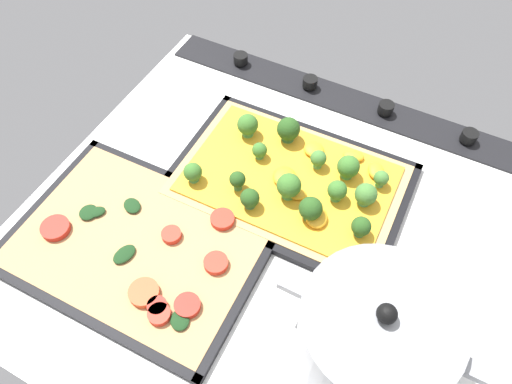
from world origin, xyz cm
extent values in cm
cube|color=white|center=(0.00, 0.00, -1.50)|extent=(74.54, 69.24, 3.00)
cube|color=black|center=(0.00, -31.12, 0.40)|extent=(71.56, 7.00, 0.80)
cylinder|color=black|center=(-22.36, -31.12, 1.70)|extent=(2.80, 2.80, 1.80)
cylinder|color=black|center=(-7.45, -31.12, 1.70)|extent=(2.80, 2.80, 1.80)
cylinder|color=black|center=(7.45, -31.12, 1.70)|extent=(2.80, 2.80, 1.80)
cylinder|color=black|center=(22.36, -31.12, 1.70)|extent=(2.80, 2.80, 1.80)
cube|color=black|center=(1.29, -8.60, 0.25)|extent=(37.68, 26.08, 0.50)
cube|color=black|center=(1.47, -20.76, 0.65)|extent=(37.32, 1.76, 1.30)
cube|color=black|center=(1.11, 3.56, 0.65)|extent=(37.32, 1.76, 1.30)
cube|color=black|center=(-16.76, -8.87, 0.65)|extent=(1.58, 25.54, 1.30)
cube|color=black|center=(19.34, -8.33, 0.65)|extent=(1.58, 25.54, 1.30)
cube|color=tan|center=(1.29, -8.60, 1.00)|extent=(35.25, 23.64, 1.00)
cube|color=gold|center=(1.29, -8.60, 1.70)|extent=(32.42, 21.29, 0.40)
cone|color=#427635|center=(5.04, -16.00, 2.43)|extent=(2.15, 2.15, 1.06)
sphere|color=#264C1C|center=(5.04, -16.00, 4.43)|extent=(3.91, 3.91, 3.91)
cone|color=#68AD54|center=(-10.92, -9.53, 2.34)|extent=(1.90, 1.90, 0.89)
sphere|color=#427533|center=(-10.92, -9.53, 4.08)|extent=(3.45, 3.45, 3.45)
cone|color=#5B9F46|center=(-6.66, -13.23, 2.39)|extent=(1.98, 1.98, 0.98)
sphere|color=#386B28|center=(-6.66, -13.23, 4.22)|extent=(3.59, 3.59, 3.59)
cone|color=#5B9F46|center=(7.51, -10.28, 2.30)|extent=(1.38, 1.38, 0.80)
sphere|color=#386B28|center=(7.51, -10.28, 3.64)|extent=(2.50, 2.50, 2.50)
cone|color=#5B9F46|center=(-0.27, -5.38, 2.50)|extent=(2.09, 2.09, 1.20)
sphere|color=#386B28|center=(-0.27, -5.38, 4.53)|extent=(3.81, 3.81, 3.81)
cone|color=#68AD54|center=(-11.96, -13.83, 2.37)|extent=(1.32, 1.32, 0.94)
sphere|color=#427533|center=(-11.96, -13.83, 3.74)|extent=(2.41, 2.41, 2.41)
cone|color=#68AD54|center=(-1.75, -12.86, 2.42)|extent=(1.45, 1.45, 1.04)
sphere|color=#427533|center=(-1.75, -12.86, 3.92)|extent=(2.63, 2.63, 2.63)
cone|color=#427635|center=(4.39, -0.95, 2.36)|extent=(1.64, 1.64, 0.91)
sphere|color=#264C1C|center=(4.39, -0.95, 3.93)|extent=(2.98, 2.98, 2.98)
cone|color=#427635|center=(7.66, -3.06, 2.54)|extent=(1.41, 1.41, 1.28)
sphere|color=#264C1C|center=(7.66, -3.06, 4.14)|extent=(2.57, 2.57, 2.57)
cone|color=#5B9F46|center=(11.60, -13.88, 2.43)|extent=(1.97, 1.97, 1.06)
sphere|color=#386B28|center=(11.60, -13.88, 4.30)|extent=(3.58, 3.58, 3.58)
cone|color=#5B9F46|center=(-6.78, -8.26, 2.43)|extent=(1.67, 1.67, 1.05)
sphere|color=#386B28|center=(-6.78, -8.26, 4.09)|extent=(3.04, 3.04, 3.04)
cone|color=#427635|center=(-4.56, -3.24, 2.38)|extent=(1.97, 1.97, 0.95)
sphere|color=#264C1C|center=(-4.56, -3.24, 4.19)|extent=(3.58, 3.58, 3.58)
cone|color=#5B9F46|center=(14.67, -1.27, 2.35)|extent=(1.64, 1.64, 0.89)
sphere|color=#386B28|center=(14.67, -1.27, 3.91)|extent=(2.98, 2.98, 2.98)
cone|color=#427635|center=(-12.22, -3.95, 2.35)|extent=(1.61, 1.61, 0.91)
sphere|color=#264C1C|center=(-12.22, -3.95, 3.90)|extent=(2.92, 2.92, 2.92)
ellipsoid|color=gold|center=(1.90, -8.00, 2.51)|extent=(4.54, 4.80, 1.41)
ellipsoid|color=gold|center=(-0.04, -15.49, 2.42)|extent=(4.37, 4.27, 1.21)
ellipsoid|color=gold|center=(-1.36, -5.96, 2.31)|extent=(3.37, 3.02, 0.97)
ellipsoid|color=gold|center=(-6.36, -17.16, 2.41)|extent=(3.97, 3.28, 1.20)
ellipsoid|color=gold|center=(-5.62, -3.32, 2.50)|extent=(4.63, 4.97, 1.40)
ellipsoid|color=gold|center=(-10.71, -15.88, 2.44)|extent=(3.91, 4.35, 1.25)
cube|color=black|center=(16.34, 12.09, 0.25)|extent=(37.19, 27.31, 0.50)
cube|color=black|center=(16.54, -0.68, 0.65)|extent=(36.79, 1.78, 1.30)
cube|color=black|center=(16.14, 24.85, 0.65)|extent=(36.79, 1.78, 1.30)
cube|color=black|center=(-1.45, 11.81, 0.65)|extent=(1.62, 26.75, 1.30)
cube|color=black|center=(34.13, 12.36, 0.65)|extent=(1.62, 26.75, 1.30)
cube|color=tan|center=(16.34, 12.09, 0.95)|extent=(34.75, 24.87, 0.90)
cylinder|color=red|center=(6.98, 19.98, 1.90)|extent=(3.10, 3.10, 1.00)
cylinder|color=#B22319|center=(7.85, 19.15, 1.90)|extent=(2.72, 2.72, 1.00)
cylinder|color=#B22319|center=(4.32, 17.22, 1.90)|extent=(3.57, 3.57, 1.00)
cylinder|color=red|center=(6.92, 3.16, 1.90)|extent=(3.66, 3.66, 1.00)
cylinder|color=#D14723|center=(10.58, 18.37, 1.90)|extent=(4.25, 4.25, 1.00)
cylinder|color=red|center=(4.10, 9.97, 1.90)|extent=(3.51, 3.51, 1.00)
cylinder|color=red|center=(12.27, 8.98, 1.90)|extent=(2.95, 2.95, 1.00)
cylinder|color=#B22319|center=(28.26, 15.94, 1.90)|extent=(4.30, 4.30, 1.00)
ellipsoid|color=#193819|center=(25.77, 11.43, 1.80)|extent=(3.08, 3.21, 0.60)
ellipsoid|color=#193819|center=(20.58, 7.35, 1.80)|extent=(3.82, 3.48, 0.60)
ellipsoid|color=#193819|center=(4.16, 19.36, 1.80)|extent=(3.84, 3.91, 0.60)
ellipsoid|color=#193819|center=(24.74, 10.82, 1.80)|extent=(3.28, 3.29, 0.60)
ellipsoid|color=#193819|center=(16.56, 14.77, 1.80)|extent=(3.21, 4.11, 0.60)
cylinder|color=gray|center=(-19.07, 10.84, 5.01)|extent=(18.77, 18.77, 10.03)
cylinder|color=gray|center=(-19.07, 10.84, 10.43)|extent=(19.14, 19.14, 0.80)
sphere|color=black|center=(-19.07, 10.84, 12.03)|extent=(2.40, 2.40, 2.40)
cube|color=gray|center=(-30.26, 10.84, 8.22)|extent=(3.60, 2.00, 1.20)
cube|color=gray|center=(-7.89, 10.84, 8.22)|extent=(3.60, 2.00, 1.20)
camera|label=1|loc=(-15.23, 34.97, 62.76)|focal=33.47mm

